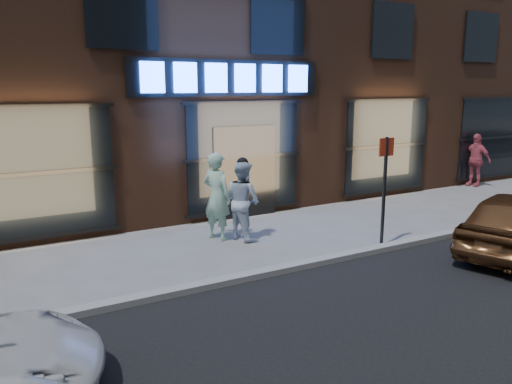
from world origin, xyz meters
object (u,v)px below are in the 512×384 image
(man_bowtie, at_px, (217,196))
(man_cap, at_px, (243,200))
(sign_post, at_px, (385,181))
(passerby, at_px, (475,160))

(man_bowtie, height_order, man_cap, man_bowtie)
(man_bowtie, distance_m, sign_post, 3.66)
(passerby, height_order, sign_post, sign_post)
(man_bowtie, bearing_deg, man_cap, -143.94)
(man_cap, height_order, passerby, passerby)
(passerby, bearing_deg, man_bowtie, -94.87)
(man_cap, xyz_separation_m, passerby, (9.90, 1.48, 0.02))
(man_bowtie, xyz_separation_m, sign_post, (2.87, -2.23, 0.44))
(man_bowtie, bearing_deg, passerby, -109.05)
(man_bowtie, relative_size, sign_post, 0.84)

